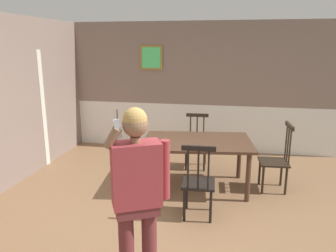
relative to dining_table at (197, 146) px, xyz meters
The scene contains 7 objects.
ground_plane 1.26m from the dining_table, 98.66° to the right, with size 6.72×6.72×0.00m, color #846042.
room_back_partition 2.11m from the dining_table, 94.65° to the left, with size 5.52×0.17×2.65m.
dining_table is the anchor object (origin of this frame).
chair_near_window 1.22m from the dining_table, ahead, with size 0.45×0.45×1.05m.
chair_by_doorway 0.94m from the dining_table, 82.70° to the right, with size 0.44×0.44×1.01m.
chair_at_table_head 0.94m from the dining_table, 97.27° to the left, with size 0.42×0.42×0.97m.
person_figure 2.29m from the dining_table, 97.30° to the right, with size 0.53×0.40×1.68m.
Camera 1 is at (0.65, -3.79, 2.19)m, focal length 35.48 mm.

